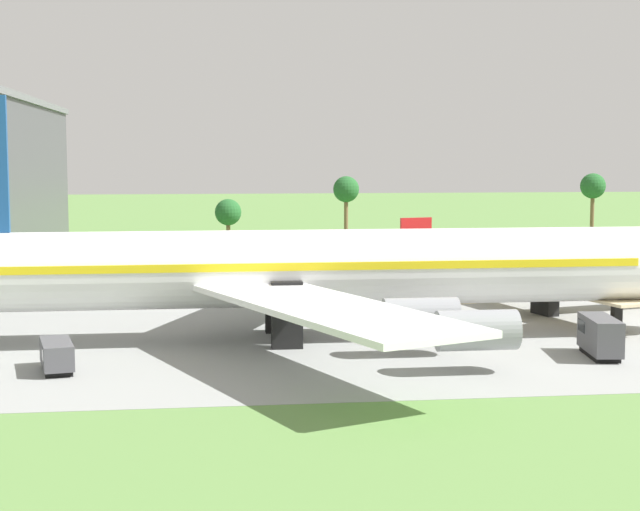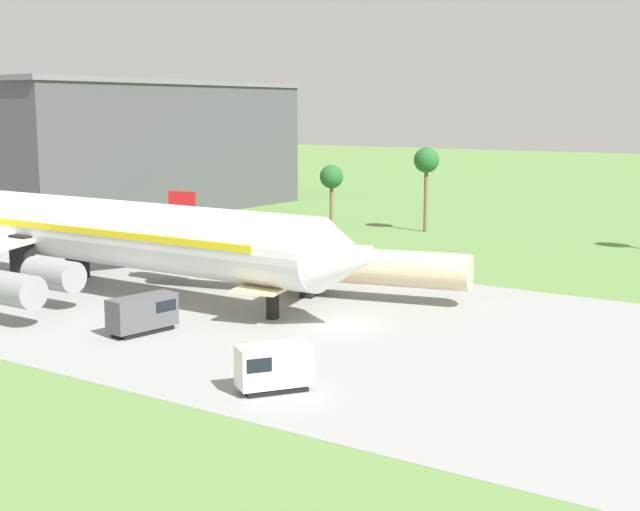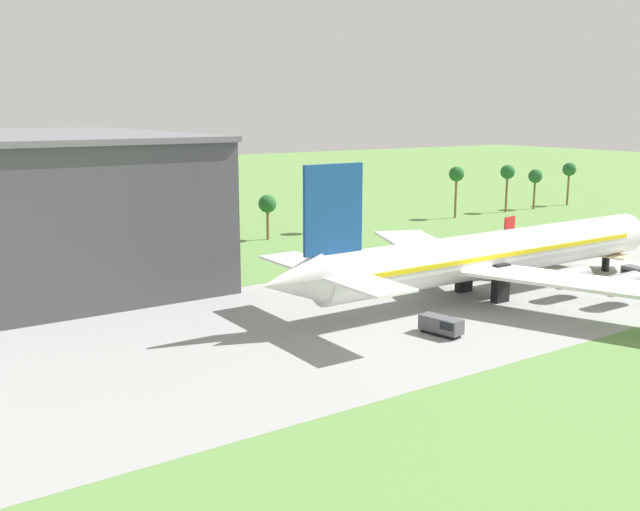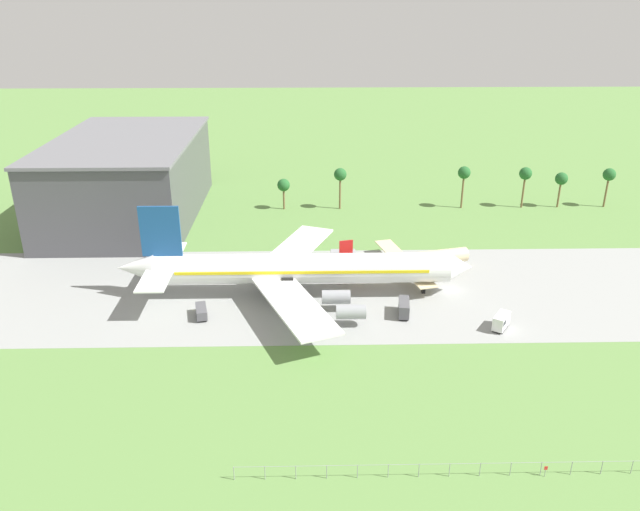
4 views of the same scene
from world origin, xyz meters
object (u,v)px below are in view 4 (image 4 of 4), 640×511
at_px(fuel_truck, 404,307).
at_px(catering_van, 501,322).
at_px(regional_aircraft, 403,261).
at_px(no_stopping_sign, 546,470).
at_px(terminal_building, 129,178).
at_px(jet_airliner, 296,269).
at_px(baggage_tug, 201,312).

bearing_deg(fuel_truck, catering_van, -19.29).
relative_size(regional_aircraft, no_stopping_sign, 17.91).
relative_size(regional_aircraft, fuel_truck, 5.14).
xyz_separation_m(no_stopping_sign, terminal_building, (-79.83, 104.19, 10.01)).
xyz_separation_m(regional_aircraft, catering_van, (14.70, -25.07, -1.53)).
bearing_deg(terminal_building, no_stopping_sign, -52.54).
bearing_deg(terminal_building, catering_van, -37.70).
height_order(regional_aircraft, terminal_building, terminal_building).
distance_m(catering_van, terminal_building, 107.98).
xyz_separation_m(jet_airliner, fuel_truck, (21.09, -9.42, -4.22)).
distance_m(no_stopping_sign, terminal_building, 131.63).
height_order(fuel_truck, catering_van, fuel_truck).
distance_m(jet_airliner, baggage_tug, 21.20).
bearing_deg(baggage_tug, regional_aircraft, 24.66).
distance_m(baggage_tug, fuel_truck, 39.37).
bearing_deg(baggage_tug, catering_van, -5.83).
height_order(jet_airliner, fuel_truck, jet_airliner).
bearing_deg(baggage_tug, fuel_truck, 0.39).
xyz_separation_m(fuel_truck, no_stopping_sign, (12.03, -44.48, -0.54)).
relative_size(catering_van, terminal_building, 0.08).
xyz_separation_m(jet_airliner, catering_van, (38.41, -15.48, -4.22)).
relative_size(baggage_tug, catering_van, 1.10).
height_order(catering_van, no_stopping_sign, catering_van).
xyz_separation_m(catering_van, terminal_building, (-85.11, 65.77, 9.47)).
distance_m(fuel_truck, terminal_building, 90.84).
height_order(fuel_truck, terminal_building, terminal_building).
xyz_separation_m(baggage_tug, fuel_truck, (39.37, 0.27, 0.43)).
xyz_separation_m(baggage_tug, no_stopping_sign, (51.40, -44.21, -0.11)).
bearing_deg(no_stopping_sign, regional_aircraft, 98.44).
xyz_separation_m(jet_airliner, baggage_tug, (-18.28, -9.69, -4.65)).
relative_size(no_stopping_sign, terminal_building, 0.03).
bearing_deg(fuel_truck, jet_airliner, 155.93).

